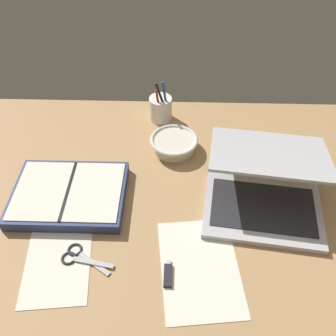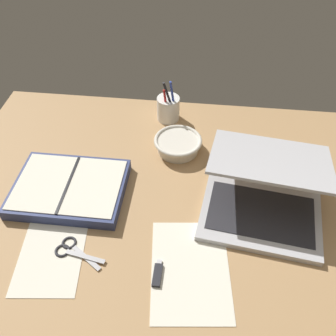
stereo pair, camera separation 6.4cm
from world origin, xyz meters
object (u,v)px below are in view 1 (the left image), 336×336
object	(u,v)px
pen_cup	(161,108)
scissors	(77,256)
laptop	(265,190)
bowl	(174,143)
planner	(69,194)

from	to	relation	value
pen_cup	scissors	xyz separation A→B (cm)	(-18.61, -57.55, -4.16)
scissors	laptop	bearing A→B (deg)	44.07
scissors	bowl	bearing A→B (deg)	82.65
planner	scissors	size ratio (longest dim) A/B	2.32
laptop	scissors	world-z (taller)	laptop
planner	scissors	world-z (taller)	planner
laptop	bowl	distance (cm)	33.65
pen_cup	planner	bearing A→B (deg)	-122.57
laptop	pen_cup	xyz separation A→B (cm)	(-30.58, 38.11, -0.89)
laptop	scissors	xyz separation A→B (cm)	(-49.19, -19.44, -5.04)
scissors	pen_cup	bearing A→B (deg)	94.59
bowl	planner	bearing A→B (deg)	-143.33
pen_cup	scissors	size ratio (longest dim) A/B	1.23
laptop	scissors	distance (cm)	53.13
laptop	planner	bearing A→B (deg)	-172.40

